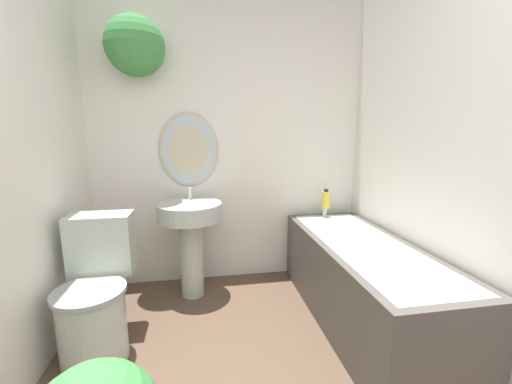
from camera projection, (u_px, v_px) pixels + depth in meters
wall_back at (214, 127)px, 2.59m from camera, size 2.38×0.43×2.40m
wall_right at (471, 149)px, 1.65m from camera, size 0.06×2.57×2.40m
toilet at (96, 295)px, 1.83m from camera, size 0.39×0.58×0.79m
pedestal_sink at (191, 230)px, 2.43m from camera, size 0.49×0.49×0.85m
bathtub at (362, 281)px, 2.13m from camera, size 0.61×1.59×0.64m
shampoo_bottle at (326, 200)px, 2.71m from camera, size 0.07×0.07×0.17m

